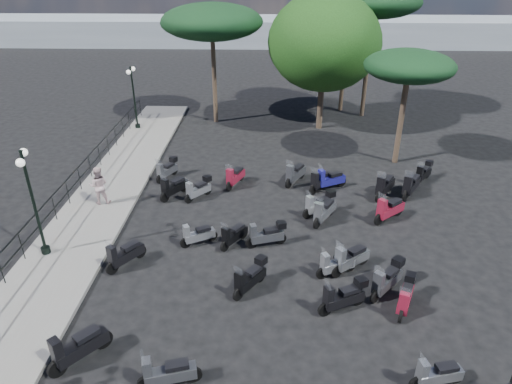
{
  "coord_description": "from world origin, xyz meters",
  "views": [
    {
      "loc": [
        0.9,
        -13.76,
        9.84
      ],
      "look_at": [
        0.39,
        2.8,
        1.2
      ],
      "focal_mm": 32.0,
      "sensor_mm": 36.0,
      "label": 1
    }
  ],
  "objects_px": {
    "scooter_28": "(385,186)",
    "scooter_25": "(406,297)",
    "scooter_2": "(198,235)",
    "pine_0": "(349,7)",
    "scooter_8": "(234,235)",
    "scooter_5": "(167,170)",
    "pine_2": "(212,22)",
    "scooter_4": "(174,187)",
    "scooter_21": "(319,205)",
    "scooter_23": "(330,180)",
    "scooter_18": "(437,375)",
    "scooter_22": "(295,174)",
    "lamp_post_2": "(134,94)",
    "pine_3": "(409,66)",
    "scooter_29": "(424,173)",
    "scooter_11": "(235,177)",
    "scooter_6": "(168,373)",
    "lamp_post_1": "(32,197)",
    "scooter_10": "(198,189)",
    "scooter_17": "(320,181)",
    "pine_1": "(374,2)",
    "scooter_9": "(267,235)",
    "scooter_1": "(78,348)",
    "scooter_16": "(324,211)",
    "pedestrian_far": "(99,185)",
    "broadleaf_tree": "(324,42)",
    "scooter_31": "(411,185)",
    "scooter_14": "(250,278)",
    "scooter_20": "(350,259)",
    "scooter_15": "(336,265)",
    "scooter_3": "(125,255)"
  },
  "relations": [
    {
      "from": "scooter_17",
      "to": "pine_1",
      "type": "relative_size",
      "value": 0.16
    },
    {
      "from": "scooter_23",
      "to": "pine_1",
      "type": "distance_m",
      "value": 13.52
    },
    {
      "from": "scooter_4",
      "to": "scooter_22",
      "type": "height_order",
      "value": "scooter_22"
    },
    {
      "from": "scooter_3",
      "to": "scooter_23",
      "type": "xyz_separation_m",
      "value": [
        7.9,
        6.24,
        0.01
      ]
    },
    {
      "from": "scooter_6",
      "to": "scooter_15",
      "type": "distance_m",
      "value": 6.76
    },
    {
      "from": "scooter_28",
      "to": "scooter_8",
      "type": "bearing_deg",
      "value": 65.97
    },
    {
      "from": "lamp_post_2",
      "to": "pine_1",
      "type": "height_order",
      "value": "pine_1"
    },
    {
      "from": "pedestrian_far",
      "to": "scooter_22",
      "type": "height_order",
      "value": "pedestrian_far"
    },
    {
      "from": "pine_3",
      "to": "scooter_29",
      "type": "bearing_deg",
      "value": -71.96
    },
    {
      "from": "scooter_2",
      "to": "scooter_23",
      "type": "relative_size",
      "value": 0.86
    },
    {
      "from": "scooter_4",
      "to": "scooter_21",
      "type": "distance_m",
      "value": 6.6
    },
    {
      "from": "pine_0",
      "to": "scooter_18",
      "type": "bearing_deg",
      "value": -91.75
    },
    {
      "from": "lamp_post_1",
      "to": "scooter_10",
      "type": "xyz_separation_m",
      "value": [
        4.95,
        4.61,
        -1.99
      ]
    },
    {
      "from": "scooter_2",
      "to": "scooter_22",
      "type": "relative_size",
      "value": 0.85
    },
    {
      "from": "scooter_23",
      "to": "scooter_5",
      "type": "bearing_deg",
      "value": 56.47
    },
    {
      "from": "lamp_post_2",
      "to": "scooter_4",
      "type": "xyz_separation_m",
      "value": [
        4.0,
        -8.89,
        -1.84
      ]
    },
    {
      "from": "pedestrian_far",
      "to": "scooter_1",
      "type": "bearing_deg",
      "value": 94.33
    },
    {
      "from": "lamp_post_1",
      "to": "scooter_3",
      "type": "relative_size",
      "value": 2.81
    },
    {
      "from": "pine_2",
      "to": "scooter_23",
      "type": "bearing_deg",
      "value": -56.38
    },
    {
      "from": "scooter_15",
      "to": "pine_3",
      "type": "height_order",
      "value": "pine_3"
    },
    {
      "from": "lamp_post_1",
      "to": "scooter_28",
      "type": "relative_size",
      "value": 2.49
    },
    {
      "from": "scooter_3",
      "to": "scooter_28",
      "type": "xyz_separation_m",
      "value": [
        10.29,
        5.57,
        0.05
      ]
    },
    {
      "from": "pine_2",
      "to": "scooter_9",
      "type": "bearing_deg",
      "value": -76.43
    },
    {
      "from": "scooter_10",
      "to": "scooter_25",
      "type": "relative_size",
      "value": 0.84
    },
    {
      "from": "scooter_23",
      "to": "lamp_post_2",
      "type": "bearing_deg",
      "value": 27.77
    },
    {
      "from": "scooter_14",
      "to": "scooter_29",
      "type": "bearing_deg",
      "value": -98.2
    },
    {
      "from": "scooter_4",
      "to": "scooter_23",
      "type": "relative_size",
      "value": 0.95
    },
    {
      "from": "scooter_20",
      "to": "pine_2",
      "type": "distance_m",
      "value": 18.1
    },
    {
      "from": "scooter_28",
      "to": "scooter_25",
      "type": "bearing_deg",
      "value": 116.19
    },
    {
      "from": "scooter_6",
      "to": "scooter_8",
      "type": "bearing_deg",
      "value": -25.42
    },
    {
      "from": "scooter_1",
      "to": "scooter_16",
      "type": "height_order",
      "value": "scooter_1"
    },
    {
      "from": "pine_3",
      "to": "scooter_2",
      "type": "bearing_deg",
      "value": -139.22
    },
    {
      "from": "scooter_28",
      "to": "pine_3",
      "type": "xyz_separation_m",
      "value": [
        1.46,
        3.95,
        4.52
      ]
    },
    {
      "from": "scooter_18",
      "to": "scooter_22",
      "type": "bearing_deg",
      "value": 1.62
    },
    {
      "from": "scooter_23",
      "to": "scooter_28",
      "type": "xyz_separation_m",
      "value": [
        2.4,
        -0.67,
        0.04
      ]
    },
    {
      "from": "scooter_2",
      "to": "pine_0",
      "type": "bearing_deg",
      "value": -52.58
    },
    {
      "from": "pedestrian_far",
      "to": "scooter_1",
      "type": "height_order",
      "value": "pedestrian_far"
    },
    {
      "from": "scooter_18",
      "to": "scooter_22",
      "type": "distance_m",
      "value": 12.02
    },
    {
      "from": "scooter_25",
      "to": "scooter_29",
      "type": "height_order",
      "value": "scooter_25"
    },
    {
      "from": "broadleaf_tree",
      "to": "pine_0",
      "type": "xyz_separation_m",
      "value": [
        1.87,
        3.84,
        1.56
      ]
    },
    {
      "from": "scooter_11",
      "to": "scooter_25",
      "type": "bearing_deg",
      "value": 148.94
    },
    {
      "from": "scooter_2",
      "to": "scooter_8",
      "type": "xyz_separation_m",
      "value": [
        1.36,
        0.01,
        0.01
      ]
    },
    {
      "from": "scooter_4",
      "to": "scooter_10",
      "type": "distance_m",
      "value": 1.15
    },
    {
      "from": "scooter_5",
      "to": "scooter_21",
      "type": "distance_m",
      "value": 7.88
    },
    {
      "from": "scooter_9",
      "to": "scooter_28",
      "type": "height_order",
      "value": "scooter_28"
    },
    {
      "from": "scooter_10",
      "to": "scooter_31",
      "type": "xyz_separation_m",
      "value": [
        9.64,
        0.59,
        0.05
      ]
    },
    {
      "from": "scooter_6",
      "to": "scooter_9",
      "type": "relative_size",
      "value": 1.04
    },
    {
      "from": "scooter_23",
      "to": "pine_3",
      "type": "xyz_separation_m",
      "value": [
        3.86,
        3.28,
        4.56
      ]
    },
    {
      "from": "scooter_5",
      "to": "pine_2",
      "type": "distance_m",
      "value": 10.59
    },
    {
      "from": "scooter_18",
      "to": "scooter_22",
      "type": "xyz_separation_m",
      "value": [
        -3.06,
        11.63,
        0.08
      ]
    }
  ]
}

